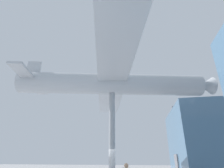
# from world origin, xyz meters

# --- Properties ---
(glass_pavilion_left) EXTENTS (11.08, 10.35, 8.12)m
(glass_pavilion_left) POSITION_xyz_m (-10.10, 11.18, 3.77)
(glass_pavilion_left) COLOR slate
(glass_pavilion_left) RESTS_ON ground_plane
(support_pylon_central) EXTENTS (0.46, 0.46, 6.70)m
(support_pylon_central) POSITION_xyz_m (0.00, 0.00, 3.35)
(support_pylon_central) COLOR #999EA3
(support_pylon_central) RESTS_ON ground_plane
(suspended_airplane) EXTENTS (19.00, 16.28, 2.76)m
(suspended_airplane) POSITION_xyz_m (-0.04, 0.17, 7.57)
(suspended_airplane) COLOR #B2B7BC
(suspended_airplane) RESTS_ON support_pylon_central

